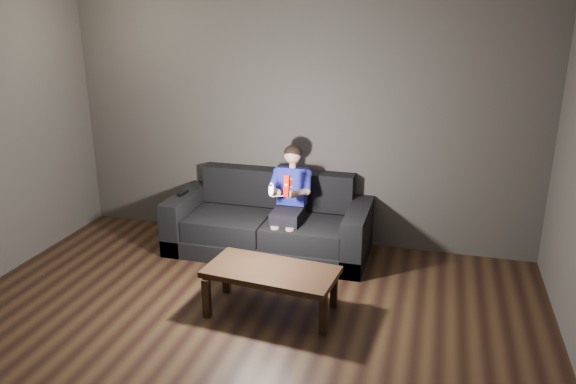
% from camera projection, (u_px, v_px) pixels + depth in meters
% --- Properties ---
extents(floor, '(5.00, 5.00, 0.00)m').
position_uv_depth(floor, '(210.00, 370.00, 4.00)').
color(floor, black).
rests_on(floor, ground).
extents(back_wall, '(5.00, 0.04, 2.70)m').
position_uv_depth(back_wall, '(298.00, 118.00, 5.86)').
color(back_wall, '#403B38').
rests_on(back_wall, ground).
extents(sofa, '(2.07, 0.89, 0.80)m').
position_uv_depth(sofa, '(270.00, 227.00, 5.87)').
color(sofa, black).
rests_on(sofa, floor).
extents(child, '(0.43, 0.53, 1.05)m').
position_uv_depth(child, '(290.00, 193.00, 5.63)').
color(child, black).
rests_on(child, sofa).
extents(wii_remote_red, '(0.05, 0.08, 0.20)m').
position_uv_depth(wii_remote_red, '(287.00, 186.00, 5.17)').
color(wii_remote_red, '#BE0A00').
rests_on(wii_remote_red, child).
extents(nunchuk_white, '(0.06, 0.09, 0.14)m').
position_uv_depth(nunchuk_white, '(271.00, 189.00, 5.23)').
color(nunchuk_white, white).
rests_on(nunchuk_white, child).
extents(wii_remote_black, '(0.05, 0.17, 0.03)m').
position_uv_depth(wii_remote_black, '(183.00, 193.00, 5.93)').
color(wii_remote_black, black).
rests_on(wii_remote_black, sofa).
extents(coffee_table, '(1.13, 0.65, 0.39)m').
position_uv_depth(coffee_table, '(271.00, 275.00, 4.65)').
color(coffee_table, black).
rests_on(coffee_table, floor).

